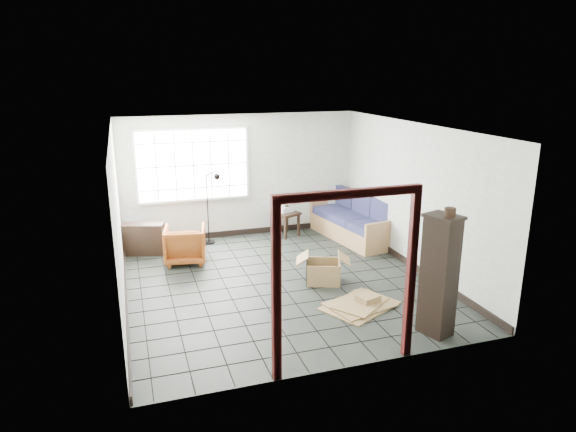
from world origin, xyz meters
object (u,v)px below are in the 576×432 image
object	(u,v)px
side_table	(286,216)
futon_sofa	(354,223)
armchair	(185,243)
tall_shelf	(439,275)

from	to	relation	value
side_table	futon_sofa	bearing A→B (deg)	-25.52
futon_sofa	armchair	bearing A→B (deg)	175.67
tall_shelf	side_table	bearing A→B (deg)	78.83
futon_sofa	tall_shelf	bearing A→B (deg)	-109.09
tall_shelf	futon_sofa	bearing A→B (deg)	61.63
futon_sofa	side_table	distance (m)	1.47
futon_sofa	side_table	size ratio (longest dim) A/B	3.57
futon_sofa	armchair	size ratio (longest dim) A/B	2.98
futon_sofa	tall_shelf	distance (m)	4.19
armchair	side_table	xyz separation A→B (m)	(2.28, 0.95, 0.05)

